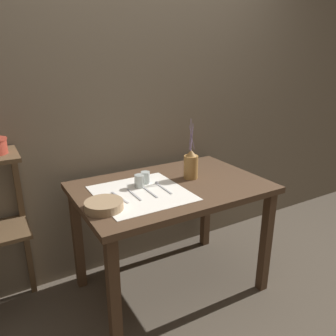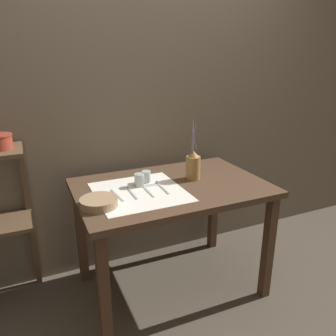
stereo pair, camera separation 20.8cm
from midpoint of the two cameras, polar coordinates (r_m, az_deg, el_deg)
ground_plane at (r=2.54m, az=-2.00°, el=-19.89°), size 12.00×12.00×0.00m
stone_wall_back at (r=2.48m, az=-8.06°, el=9.67°), size 7.00×0.06×2.40m
wooden_table at (r=2.17m, az=-2.20°, el=-5.57°), size 1.23×0.81×0.79m
linen_cloth at (r=2.02m, az=-7.61°, el=-4.40°), size 0.54×0.54×0.00m
pitcher_with_flowers at (r=2.22m, az=1.34°, el=0.47°), size 0.10×0.10×0.41m
wooden_bowl at (r=1.84m, az=-14.31°, el=-6.41°), size 0.21×0.21×0.05m
glass_tumbler_near at (r=2.09m, az=-7.85°, el=-2.31°), size 0.06×0.06×0.08m
glass_tumbler_far at (r=2.15m, az=-6.73°, el=-1.71°), size 0.06×0.06×0.08m
knife_center at (r=1.97m, az=-11.45°, el=-5.11°), size 0.03×0.20×0.00m
fork_inner at (r=2.00m, az=-8.94°, el=-4.64°), size 0.01×0.20×0.00m
fork_outer at (r=2.02m, az=-6.17°, el=-4.22°), size 0.01×0.20×0.00m
spoon_inner at (r=2.11m, az=-4.33°, el=-3.05°), size 0.02×0.21×0.02m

